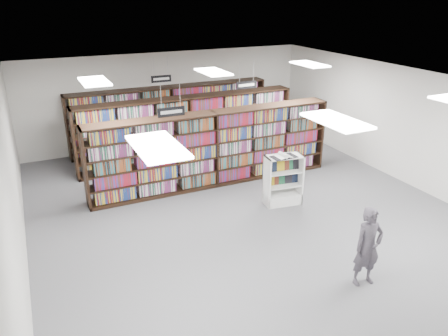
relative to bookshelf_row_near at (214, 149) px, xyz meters
name	(u,v)px	position (x,y,z in m)	size (l,w,h in m)	color
floor	(247,214)	(0.00, -2.00, -1.05)	(12.00, 12.00, 0.00)	#48484C
ceiling	(250,84)	(0.00, -2.00, 2.15)	(10.00, 12.00, 0.10)	white
wall_back	(168,99)	(0.00, 4.00, 0.55)	(10.00, 0.10, 3.20)	silver
wall_left	(13,191)	(-5.00, -2.00, 0.55)	(0.10, 12.00, 3.20)	silver
wall_right	(407,127)	(5.00, -2.00, 0.55)	(0.10, 12.00, 3.20)	silver
bookshelf_row_near	(214,149)	(0.00, 0.00, 0.00)	(7.00, 0.60, 2.10)	black
bookshelf_row_mid	(189,129)	(0.00, 2.00, 0.00)	(7.00, 0.60, 2.10)	black
bookshelf_row_far	(171,116)	(0.00, 3.70, 0.00)	(7.00, 0.60, 2.10)	black
aisle_sign_left	(171,111)	(-1.50, -1.00, 1.48)	(0.65, 0.02, 0.80)	#B2B2B7
aisle_sign_right	(246,84)	(1.50, 1.00, 1.48)	(0.65, 0.02, 0.80)	#B2B2B7
aisle_sign_center	(161,78)	(-0.50, 3.00, 1.48)	(0.65, 0.02, 0.80)	#B2B2B7
troffer_front_left	(157,147)	(-3.00, -5.00, 2.11)	(0.60, 1.20, 0.04)	white
troffer_front_center	(336,121)	(0.00, -5.00, 2.11)	(0.60, 1.20, 0.04)	white
troffer_back_left	(94,81)	(-3.00, 0.00, 2.11)	(0.60, 1.20, 0.04)	white
troffer_back_center	(213,72)	(0.00, 0.00, 2.11)	(0.60, 1.20, 0.04)	white
troffer_back_right	(310,64)	(3.00, 0.00, 2.11)	(0.60, 1.20, 0.04)	white
endcap_display	(282,186)	(1.10, -1.84, -0.59)	(0.99, 0.59, 1.31)	white
open_book	(284,156)	(1.03, -1.94, 0.29)	(0.63, 0.38, 0.13)	black
shopper	(368,247)	(0.73, -5.34, -0.27)	(0.57, 0.37, 1.56)	#4E4953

